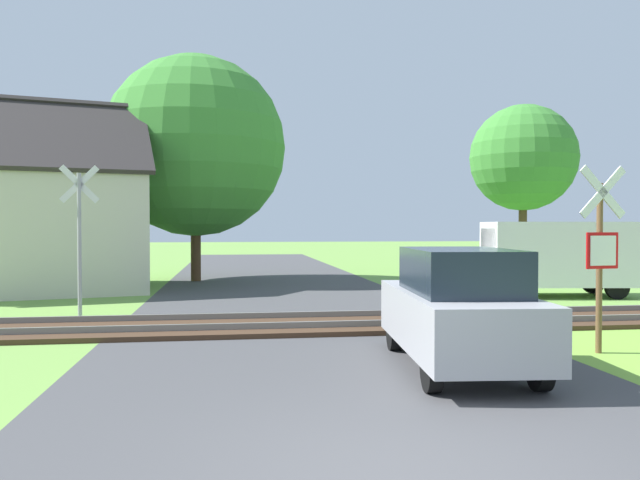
{
  "coord_description": "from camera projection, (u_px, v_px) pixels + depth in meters",
  "views": [
    {
      "loc": [
        -1.5,
        -5.01,
        2.11
      ],
      "look_at": [
        0.5,
        8.92,
        1.8
      ],
      "focal_mm": 35.0,
      "sensor_mm": 36.0,
      "label": 1
    }
  ],
  "objects": [
    {
      "name": "parked_car",
      "position": [
        458.0,
        308.0,
        9.22
      ],
      "size": [
        1.98,
        4.13,
        1.78
      ],
      "rotation": [
        0.0,
        0.0,
        -0.09
      ],
      "color": "#99999E",
      "rests_on": "ground"
    },
    {
      "name": "house",
      "position": [
        34.0,
        226.0,
        20.28
      ],
      "size": [
        8.25,
        7.48,
        6.31
      ],
      "rotation": [
        0.0,
        0.0,
        0.24
      ],
      "color": "beige",
      "rests_on": "ground"
    },
    {
      "name": "road_asphalt",
      "position": [
        362.0,
        408.0,
        7.19
      ],
      "size": [
        7.71,
        80.0,
        0.01
      ],
      "primitive_type": "cube",
      "color": "#424244",
      "rests_on": "ground"
    },
    {
      "name": "ground_plane",
      "position": [
        412.0,
        478.0,
        5.21
      ],
      "size": [
        160.0,
        160.0,
        0.0
      ],
      "primitive_type": "plane",
      "color": "#6B9942"
    },
    {
      "name": "tree_center",
      "position": [
        195.0,
        146.0,
        23.96
      ],
      "size": [
        6.92,
        6.92,
        8.65
      ],
      "color": "#513823",
      "rests_on": "ground"
    },
    {
      "name": "tree_far",
      "position": [
        523.0,
        158.0,
        27.27
      ],
      "size": [
        4.63,
        4.63,
        7.43
      ],
      "color": "#513823",
      "rests_on": "ground"
    },
    {
      "name": "rail_track",
      "position": [
        303.0,
        324.0,
        13.06
      ],
      "size": [
        60.0,
        2.6,
        0.22
      ],
      "color": "#422D1E",
      "rests_on": "ground"
    },
    {
      "name": "crossing_sign_far",
      "position": [
        79.0,
        230.0,
        14.19
      ],
      "size": [
        0.88,
        0.15,
        3.51
      ],
      "rotation": [
        0.0,
        0.0,
        0.07
      ],
      "color": "#9E9EA5",
      "rests_on": "ground"
    },
    {
      "name": "stop_sign_near",
      "position": [
        601.0,
        250.0,
        10.28
      ],
      "size": [
        0.87,
        0.18,
        3.11
      ],
      "rotation": [
        0.0,
        0.0,
        3.26
      ],
      "color": "brown",
      "rests_on": "ground"
    },
    {
      "name": "mail_truck",
      "position": [
        552.0,
        255.0,
        18.74
      ],
      "size": [
        5.1,
        2.49,
        2.24
      ],
      "rotation": [
        0.0,
        0.0,
        1.44
      ],
      "color": "white",
      "rests_on": "ground"
    }
  ]
}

